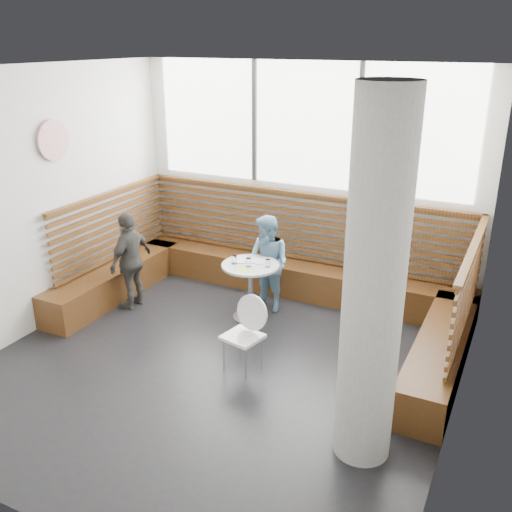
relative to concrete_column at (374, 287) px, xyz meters
The scene contains 15 objects.
room 1.95m from the concrete_column, 161.90° to the left, with size 5.00×5.00×3.20m.
booth 3.24m from the concrete_column, 127.94° to the left, with size 5.00×2.50×1.44m.
concrete_column is the anchor object (origin of this frame).
wall_art 4.48m from the concrete_column, 166.94° to the left, with size 0.50×0.50×0.03m, color white.
cafe_table 2.97m from the concrete_column, 137.91° to the left, with size 0.74×0.74×0.76m.
cafe_chair 2.05m from the concrete_column, 154.25° to the left, with size 0.41×0.40×0.85m.
adult_man 1.98m from the concrete_column, 102.17° to the left, with size 1.13×0.65×1.74m, color #3E402B.
child_back 3.11m from the concrete_column, 131.79° to the left, with size 0.64×0.50×1.31m, color #6A99B9.
child_left 4.06m from the concrete_column, 158.11° to the left, with size 0.79×0.33×1.34m, color #413F3B.
plate_near 3.03m from the concrete_column, 139.13° to the left, with size 0.21×0.21×0.01m, color white.
plate_far 2.93m from the concrete_column, 135.19° to the left, with size 0.20×0.20×0.01m, color white.
glass_left 2.98m from the concrete_column, 141.64° to the left, with size 0.07×0.07×0.11m, color white.
glass_mid 2.82m from the concrete_column, 138.97° to the left, with size 0.07×0.07×0.11m, color white.
glass_right 2.73m from the concrete_column, 134.12° to the left, with size 0.06×0.06×0.10m, color white.
menu_card 2.76m from the concrete_column, 140.95° to the left, with size 0.21×0.15×0.00m, color #A5C64C.
Camera 1 is at (2.86, -4.76, 3.47)m, focal length 40.00 mm.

